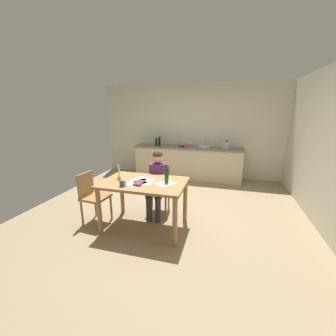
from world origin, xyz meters
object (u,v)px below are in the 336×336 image
(teacup_on_counter, at_px, (186,146))
(coffee_mug, at_px, (122,183))
(wine_glass_near_sink, at_px, (191,142))
(bottle_vinegar, at_px, (156,142))
(wine_glass_by_kettle, at_px, (187,142))
(bottle_wine_red, at_px, (160,141))
(sink_unit, at_px, (204,147))
(chair_side_empty, at_px, (93,195))
(chair_at_table, at_px, (159,186))
(book_magazine, at_px, (139,183))
(bottle_sauce, at_px, (162,141))
(wine_glass_back_left, at_px, (183,142))
(stovetop_kettle, at_px, (226,145))
(dining_table, at_px, (144,189))
(mixing_bowl, at_px, (183,144))
(person_seated, at_px, (157,179))
(wine_bottle_on_table, at_px, (167,175))
(bottle_oil, at_px, (152,141))
(candlestick, at_px, (119,175))

(teacup_on_counter, bearing_deg, coffee_mug, -97.24)
(wine_glass_near_sink, bearing_deg, bottle_vinegar, -167.41)
(wine_glass_by_kettle, bearing_deg, bottle_wine_red, -171.49)
(coffee_mug, xyz_separation_m, sink_unit, (0.85, 3.11, 0.08))
(bottle_vinegar, distance_m, bottle_wine_red, 0.12)
(bottle_vinegar, distance_m, teacup_on_counter, 0.87)
(sink_unit, bearing_deg, chair_side_empty, -118.14)
(chair_at_table, xyz_separation_m, bottle_vinegar, (-0.75, 2.09, 0.51))
(wine_glass_near_sink, relative_size, teacup_on_counter, 1.25)
(coffee_mug, bearing_deg, wine_glass_near_sink, 81.75)
(book_magazine, bearing_deg, wine_glass_by_kettle, 82.37)
(chair_side_empty, xyz_separation_m, bottle_sauce, (0.35, 2.86, 0.54))
(wine_glass_back_left, bearing_deg, stovetop_kettle, -7.16)
(stovetop_kettle, bearing_deg, bottle_wine_red, 179.00)
(sink_unit, height_order, stovetop_kettle, sink_unit)
(sink_unit, xyz_separation_m, bottle_vinegar, (-1.34, -0.07, 0.08))
(dining_table, relative_size, chair_at_table, 1.51)
(dining_table, xyz_separation_m, mixing_bowl, (0.04, 2.83, 0.28))
(sink_unit, xyz_separation_m, bottle_sauce, (-1.19, -0.03, 0.11))
(wine_glass_by_kettle, bearing_deg, dining_table, -92.54)
(chair_side_empty, xyz_separation_m, wine_glass_by_kettle, (1.05, 3.03, 0.52))
(person_seated, bearing_deg, wine_glass_by_kettle, 87.95)
(chair_side_empty, bearing_deg, stovetop_kettle, 53.54)
(chair_at_table, height_order, wine_bottle_on_table, wine_bottle_on_table)
(dining_table, xyz_separation_m, bottle_vinegar, (-0.72, 2.76, 0.32))
(bottle_oil, xyz_separation_m, teacup_on_counter, (0.99, -0.06, -0.07))
(bottle_sauce, bearing_deg, chair_side_empty, -96.99)
(dining_table, relative_size, wine_glass_by_kettle, 8.54)
(chair_side_empty, distance_m, wine_glass_by_kettle, 3.25)
(chair_at_table, xyz_separation_m, person_seated, (0.01, -0.15, 0.19))
(sink_unit, bearing_deg, bottle_vinegar, -177.06)
(wine_glass_back_left, bearing_deg, mixing_bowl, -81.49)
(wine_bottle_on_table, bearing_deg, wine_glass_by_kettle, 94.48)
(chair_at_table, relative_size, wine_glass_back_left, 5.66)
(wine_bottle_on_table, xyz_separation_m, bottle_vinegar, (-1.08, 2.72, 0.08))
(sink_unit, bearing_deg, chair_at_table, -105.43)
(chair_at_table, bearing_deg, mixing_bowl, 89.78)
(book_magazine, height_order, bottle_oil, bottle_oil)
(person_seated, bearing_deg, wine_glass_back_left, 90.59)
(sink_unit, height_order, bottle_vinegar, bottle_vinegar)
(chair_side_empty, bearing_deg, wine_bottle_on_table, 4.35)
(bottle_sauce, relative_size, wine_glass_near_sink, 1.98)
(book_magazine, relative_size, wine_bottle_on_table, 0.78)
(wine_bottle_on_table, distance_m, bottle_sauce, 2.92)
(candlestick, xyz_separation_m, mixing_bowl, (0.47, 2.83, 0.10))
(bottle_oil, xyz_separation_m, stovetop_kettle, (2.05, 0.09, -0.02))
(book_magazine, relative_size, wine_glass_near_sink, 1.46)
(wine_glass_by_kettle, bearing_deg, wine_glass_back_left, 180.00)
(book_magazine, xyz_separation_m, stovetop_kettle, (1.25, 2.94, 0.19))
(dining_table, bearing_deg, bottle_wine_red, 102.87)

